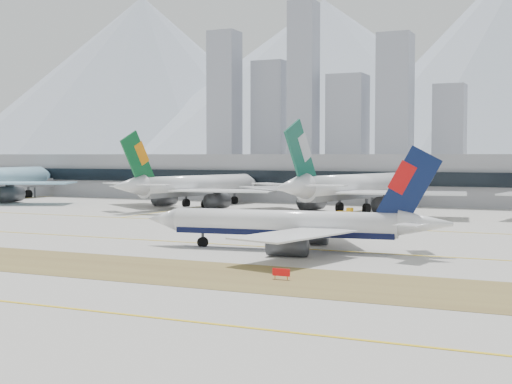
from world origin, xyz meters
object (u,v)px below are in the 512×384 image
at_px(taxiing_airliner, 294,225).
at_px(widebody_eva, 193,187).
at_px(terminal, 358,177).
at_px(widebody_cathay, 351,188).

height_order(taxiing_airliner, widebody_eva, widebody_eva).
relative_size(widebody_eva, terminal, 0.21).
bearing_deg(widebody_cathay, taxiing_airliner, -156.24).
bearing_deg(terminal, taxiing_airliner, -78.71).
bearing_deg(widebody_eva, terminal, -20.90).
height_order(widebody_eva, widebody_cathay, widebody_cathay).
relative_size(widebody_eva, widebody_cathay, 0.92).
xyz_separation_m(widebody_cathay, terminal, (-11.85, 48.44, 1.31)).
relative_size(taxiing_airliner, terminal, 0.17).
relative_size(taxiing_airliner, widebody_eva, 0.84).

